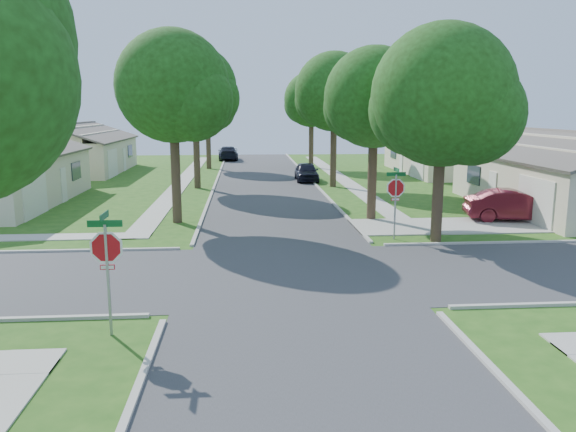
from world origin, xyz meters
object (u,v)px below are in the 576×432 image
(tree_e_mid, at_px, (335,95))
(tree_w_near, at_px, (174,92))
(house_ne_near, at_px, (571,181))
(tree_w_far, at_px, (208,107))
(car_curb_east, at_px, (306,172))
(house_nw_far, at_px, (75,154))
(tree_e_far, at_px, (312,102))
(tree_w_mid, at_px, (196,92))
(tree_e_near, at_px, (375,102))
(stop_sign_ne, at_px, (396,191))
(house_ne_far, at_px, (450,155))
(car_curb_west, at_px, (228,153))
(car_driveway, at_px, (515,205))
(tree_ne_corner, at_px, (444,102))
(stop_sign_sw, at_px, (107,253))

(tree_e_mid, relative_size, tree_w_near, 1.03)
(tree_e_mid, bearing_deg, house_ne_near, -41.70)
(tree_e_mid, bearing_deg, tree_w_far, 125.90)
(tree_e_mid, bearing_deg, car_curb_east, 115.15)
(house_nw_far, bearing_deg, tree_e_far, 5.53)
(car_curb_east, bearing_deg, tree_w_mid, -156.05)
(tree_w_far, bearing_deg, tree_e_near, -69.39)
(stop_sign_ne, distance_m, house_ne_far, 26.80)
(car_curb_west, bearing_deg, house_ne_far, 141.43)
(tree_w_far, bearing_deg, house_ne_far, -13.64)
(house_nw_far, bearing_deg, tree_w_mid, -44.07)
(car_driveway, bearing_deg, car_curb_west, 33.22)
(tree_e_far, height_order, house_ne_near, tree_e_far)
(house_ne_near, relative_size, car_driveway, 2.95)
(house_nw_far, height_order, car_curb_east, house_nw_far)
(stop_sign_ne, height_order, tree_w_near, tree_w_near)
(tree_e_far, relative_size, house_ne_near, 0.64)
(tree_e_near, height_order, tree_w_far, tree_e_near)
(tree_ne_corner, bearing_deg, tree_w_mid, 123.22)
(house_ne_near, bearing_deg, stop_sign_sw, -142.82)
(car_curb_west, bearing_deg, tree_w_near, 84.97)
(tree_w_near, bearing_deg, house_nw_far, 116.27)
(tree_e_mid, distance_m, house_ne_far, 14.58)
(car_driveway, relative_size, car_curb_east, 1.12)
(tree_e_near, relative_size, house_ne_near, 0.61)
(tree_e_far, xyz_separation_m, house_nw_far, (-20.75, -2.01, -4.46))
(tree_e_mid, distance_m, tree_w_near, 15.25)
(tree_w_mid, relative_size, tree_ne_corner, 1.10)
(tree_w_mid, height_order, tree_w_far, tree_w_mid)
(tree_w_near, height_order, tree_w_mid, tree_w_mid)
(tree_e_far, height_order, tree_w_mid, tree_w_mid)
(tree_e_near, bearing_deg, stop_sign_sw, -124.59)
(stop_sign_sw, relative_size, tree_e_mid, 0.32)
(tree_e_near, distance_m, tree_ne_corner, 5.06)
(tree_w_far, relative_size, house_ne_near, 0.59)
(car_curb_east, bearing_deg, house_nw_far, 159.22)
(tree_ne_corner, relative_size, house_ne_far, 0.64)
(tree_w_far, relative_size, house_nw_far, 0.59)
(house_ne_far, bearing_deg, tree_e_mid, -144.58)
(tree_e_near, bearing_deg, tree_e_mid, 89.97)
(house_ne_far, bearing_deg, car_curb_west, 144.02)
(car_curb_west, bearing_deg, house_nw_far, 37.93)
(tree_w_mid, height_order, house_ne_near, tree_w_mid)
(tree_e_mid, relative_size, car_curb_east, 2.24)
(tree_w_far, bearing_deg, tree_e_mid, -54.10)
(stop_sign_sw, distance_m, tree_e_far, 40.04)
(tree_w_far, bearing_deg, car_curb_west, 80.77)
(tree_ne_corner, bearing_deg, car_driveway, 36.91)
(tree_e_mid, distance_m, house_nw_far, 23.95)
(tree_w_far, bearing_deg, house_nw_far, -169.95)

